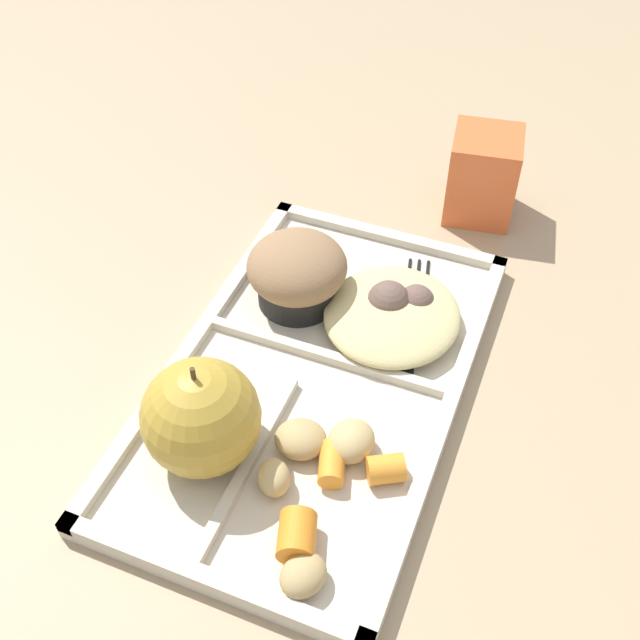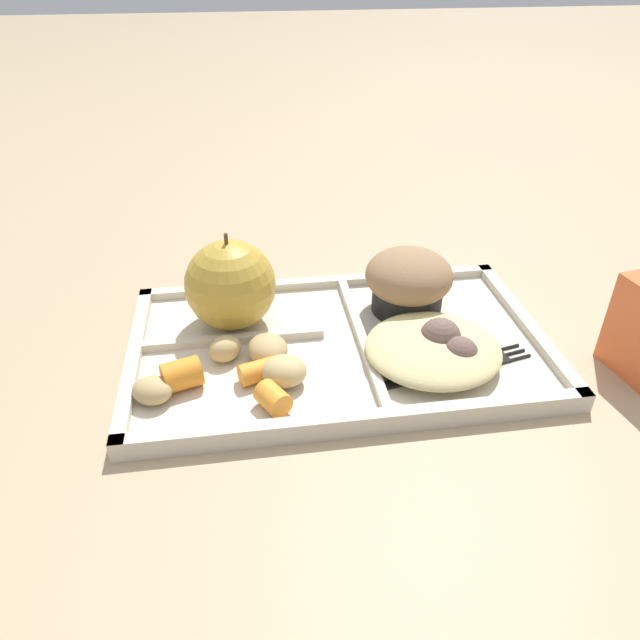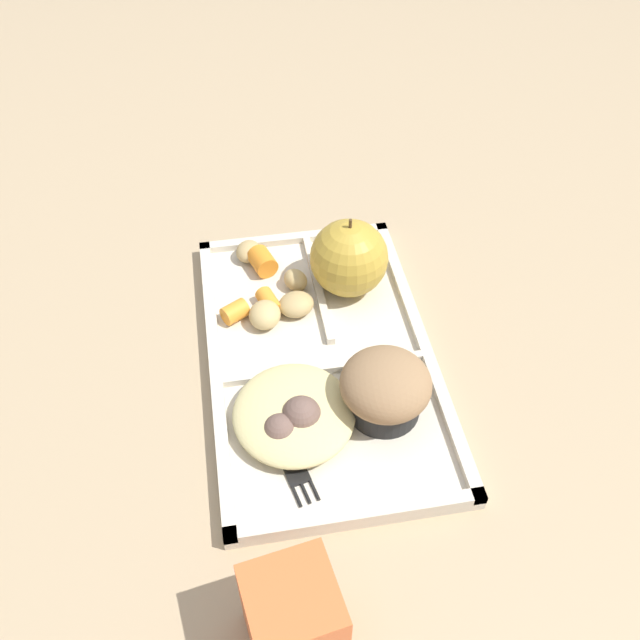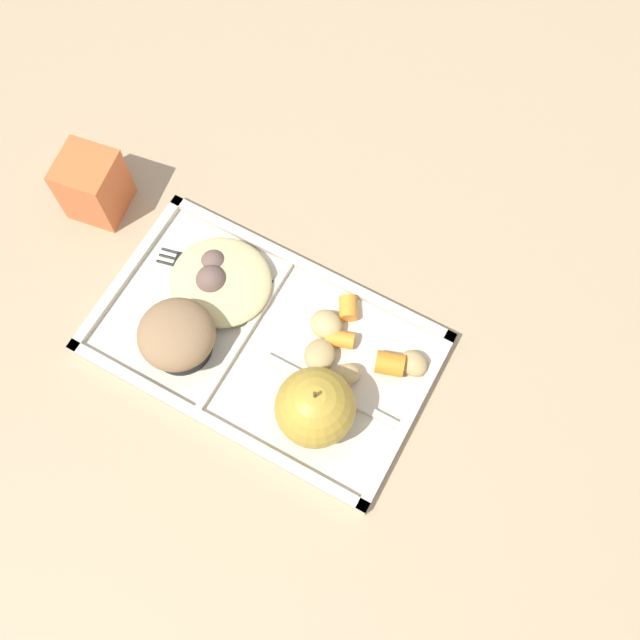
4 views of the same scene
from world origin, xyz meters
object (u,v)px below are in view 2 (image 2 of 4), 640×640
(lunch_tray, at_px, (337,346))
(bran_muffin, at_px, (408,281))
(plastic_fork, at_px, (462,366))
(green_apple, at_px, (230,285))

(lunch_tray, relative_size, bran_muffin, 4.44)
(plastic_fork, bearing_deg, lunch_tray, 153.17)
(lunch_tray, height_order, plastic_fork, lunch_tray)
(lunch_tray, bearing_deg, bran_muffin, 31.29)
(green_apple, height_order, bran_muffin, green_apple)
(green_apple, distance_m, bran_muffin, 0.18)
(green_apple, bearing_deg, plastic_fork, -26.85)
(bran_muffin, bearing_deg, plastic_fork, -76.54)
(green_apple, distance_m, plastic_fork, 0.23)
(lunch_tray, height_order, green_apple, green_apple)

